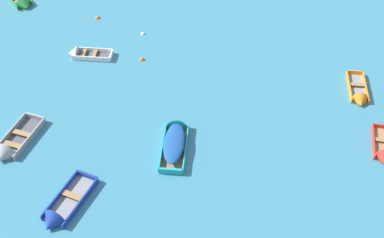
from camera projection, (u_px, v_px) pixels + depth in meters
name	position (u px, v px, depth m)	size (l,w,h in m)	color
rowboat_orange_cluster_inner	(359.00, 96.00, 32.72)	(1.35, 3.53, 1.02)	gray
rowboat_white_midfield_left	(82.00, 54.00, 35.96)	(3.17, 1.25, 1.00)	#4C4C51
rowboat_red_back_row_center	(383.00, 153.00, 29.15)	(1.56, 3.25, 1.00)	#99754C
rowboat_grey_outer_right	(10.00, 149.00, 29.35)	(2.45, 4.13, 1.29)	#4C4C51
rowboat_deep_blue_midfield_right	(59.00, 214.00, 26.04)	(2.65, 4.07, 1.25)	gray
rowboat_green_near_camera	(22.00, 2.00, 40.97)	(3.30, 3.80, 1.19)	#4C4C51
rowboat_turquoise_near_left	(175.00, 137.00, 29.83)	(1.61, 4.35, 1.29)	#99754C
mooring_buoy_between_boats_left	(143.00, 34.00, 38.04)	(0.29, 0.29, 0.29)	silver
mooring_buoy_midfield	(142.00, 60.00, 35.74)	(0.34, 0.34, 0.34)	orange
mooring_buoy_central	(98.00, 18.00, 39.62)	(0.35, 0.35, 0.35)	orange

